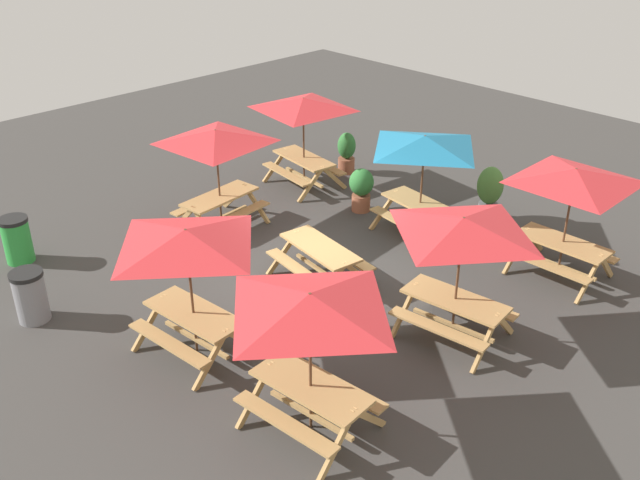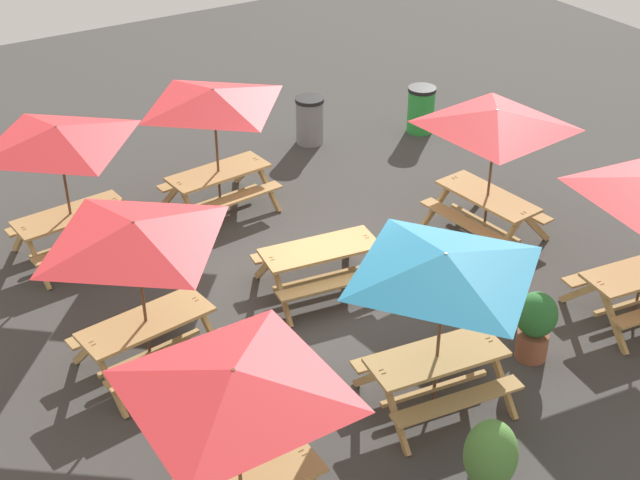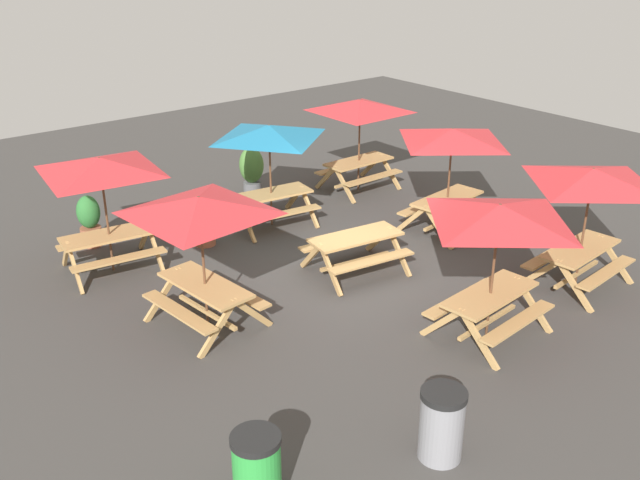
{
  "view_description": "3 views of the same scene",
  "coord_description": "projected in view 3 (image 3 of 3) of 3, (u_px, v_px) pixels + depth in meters",
  "views": [
    {
      "loc": [
        8.81,
        -8.46,
        7.29
      ],
      "look_at": [
        0.14,
        -0.0,
        0.9
      ],
      "focal_mm": 40.0,
      "sensor_mm": 36.0,
      "label": 1
    },
    {
      "loc": [
        6.15,
        9.7,
        7.91
      ],
      "look_at": [
        0.14,
        -0.0,
        0.9
      ],
      "focal_mm": 50.0,
      "sensor_mm": 36.0,
      "label": 2
    },
    {
      "loc": [
        -8.16,
        -9.34,
        6.21
      ],
      "look_at": [
        -0.71,
        0.03,
        0.9
      ],
      "focal_mm": 40.0,
      "sensor_mm": 36.0,
      "label": 3
    }
  ],
  "objects": [
    {
      "name": "picnic_table_5",
      "position": [
        200.0,
        215.0,
        11.3
      ],
      "size": [
        2.81,
        2.81,
        2.34
      ],
      "rotation": [
        0.0,
        0.0,
        1.68
      ],
      "color": "tan",
      "rests_on": "ground"
    },
    {
      "name": "picnic_table_4",
      "position": [
        269.0,
        139.0,
        15.29
      ],
      "size": [
        2.25,
        2.25,
        2.34
      ],
      "rotation": [
        0.0,
        0.0,
        -0.13
      ],
      "color": "tan",
      "rests_on": "ground"
    },
    {
      "name": "picnic_table_1",
      "position": [
        356.0,
        245.0,
        13.69
      ],
      "size": [
        1.97,
        1.75,
        0.81
      ],
      "rotation": [
        0.0,
        0.0,
        -0.14
      ],
      "color": "tan",
      "rests_on": "ground"
    },
    {
      "name": "potted_plant_1",
      "position": [
        89.0,
        220.0,
        14.84
      ],
      "size": [
        0.48,
        0.48,
        1.1
      ],
      "color": "#935138",
      "rests_on": "ground"
    },
    {
      "name": "potted_plant_2",
      "position": [
        252.0,
        170.0,
        17.4
      ],
      "size": [
        0.6,
        0.6,
        1.29
      ],
      "color": "#59595B",
      "rests_on": "ground"
    },
    {
      "name": "picnic_table_2",
      "position": [
        101.0,
        173.0,
        13.18
      ],
      "size": [
        2.8,
        2.8,
        2.34
      ],
      "rotation": [
        0.0,
        0.0,
        -0.13
      ],
      "color": "tan",
      "rests_on": "ground"
    },
    {
      "name": "trash_bin_gray",
      "position": [
        442.0,
        424.0,
        8.9
      ],
      "size": [
        0.59,
        0.59,
        0.98
      ],
      "color": "gray",
      "rests_on": "ground"
    },
    {
      "name": "picnic_table_0",
      "position": [
        498.0,
        223.0,
        11.0
      ],
      "size": [
        2.17,
        2.17,
        2.34
      ],
      "rotation": [
        0.0,
        0.0,
        0.09
      ],
      "color": "tan",
      "rests_on": "ground"
    },
    {
      "name": "ground_plane",
      "position": [
        349.0,
        273.0,
        13.84
      ],
      "size": [
        28.09,
        28.09,
        0.0
      ],
      "primitive_type": "plane",
      "color": "#3D3A38",
      "rests_on": "ground"
    },
    {
      "name": "trash_bin_green",
      "position": [
        257.0,
        470.0,
        8.14
      ],
      "size": [
        0.59,
        0.59,
        0.98
      ],
      "color": "green",
      "rests_on": "ground"
    },
    {
      "name": "potted_plant_0",
      "position": [
        204.0,
        219.0,
        14.86
      ],
      "size": [
        0.58,
        0.58,
        1.05
      ],
      "color": "#935138",
      "rests_on": "ground"
    },
    {
      "name": "picnic_table_6",
      "position": [
        452.0,
        143.0,
        15.03
      ],
      "size": [
        2.23,
        2.23,
        2.34
      ],
      "rotation": [
        0.0,
        0.0,
        0.13
      ],
      "color": "tan",
      "rests_on": "ground"
    },
    {
      "name": "picnic_table_7",
      "position": [
        591.0,
        185.0,
        12.6
      ],
      "size": [
        2.18,
        2.18,
        2.34
      ],
      "rotation": [
        0.0,
        0.0,
        0.09
      ],
      "color": "tan",
      "rests_on": "ground"
    },
    {
      "name": "picnic_table_3",
      "position": [
        360.0,
        112.0,
        17.46
      ],
      "size": [
        2.83,
        2.83,
        2.34
      ],
      "rotation": [
        0.0,
        0.0,
        0.01
      ],
      "color": "tan",
      "rests_on": "ground"
    }
  ]
}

